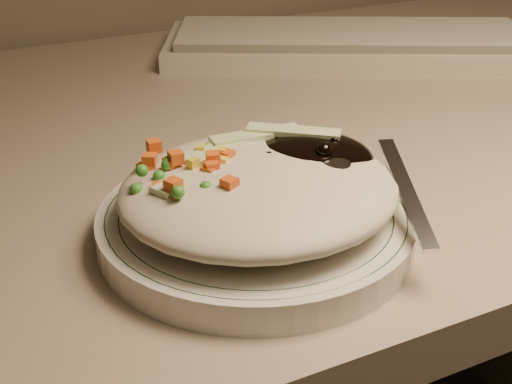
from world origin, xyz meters
name	(u,v)px	position (x,y,z in m)	size (l,w,h in m)	color
desk	(211,294)	(0.00, 1.38, 0.54)	(1.40, 0.70, 0.74)	gray
plate	(256,225)	(-0.05, 1.17, 0.75)	(0.22, 0.22, 0.02)	silver
plate_rim	(256,213)	(-0.05, 1.17, 0.76)	(0.21, 0.21, 0.00)	#144723
meal	(262,184)	(-0.05, 1.17, 0.78)	(0.21, 0.19, 0.05)	#B9AD96
keyboard	(351,44)	(0.25, 1.51, 0.76)	(0.48, 0.35, 0.03)	#B6B095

